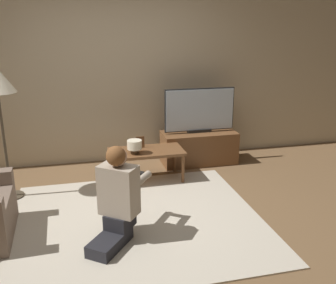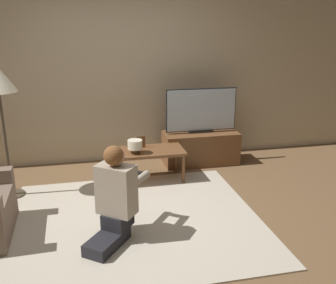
{
  "view_description": "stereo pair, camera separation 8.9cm",
  "coord_description": "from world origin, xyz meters",
  "px_view_note": "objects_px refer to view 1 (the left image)",
  "views": [
    {
      "loc": [
        -0.49,
        -3.38,
        1.91
      ],
      "look_at": [
        0.47,
        0.6,
        0.63
      ],
      "focal_mm": 40.0,
      "sensor_mm": 36.0,
      "label": 1
    },
    {
      "loc": [
        -0.4,
        -3.4,
        1.91
      ],
      "look_at": [
        0.47,
        0.6,
        0.63
      ],
      "focal_mm": 40.0,
      "sensor_mm": 36.0,
      "label": 2
    }
  ],
  "objects_px": {
    "table_lamp": "(135,146)",
    "coffee_table": "(146,154)",
    "tv": "(200,110)",
    "person_kneeling": "(118,196)"
  },
  "relations": [
    {
      "from": "coffee_table",
      "to": "table_lamp",
      "type": "xyz_separation_m",
      "value": [
        -0.16,
        -0.09,
        0.15
      ]
    },
    {
      "from": "person_kneeling",
      "to": "table_lamp",
      "type": "relative_size",
      "value": 5.01
    },
    {
      "from": "tv",
      "to": "person_kneeling",
      "type": "height_order",
      "value": "tv"
    },
    {
      "from": "tv",
      "to": "table_lamp",
      "type": "xyz_separation_m",
      "value": [
        -1.01,
        -0.57,
        -0.26
      ]
    },
    {
      "from": "tv",
      "to": "person_kneeling",
      "type": "bearing_deg",
      "value": -127.06
    },
    {
      "from": "coffee_table",
      "to": "table_lamp",
      "type": "distance_m",
      "value": 0.24
    },
    {
      "from": "table_lamp",
      "to": "coffee_table",
      "type": "bearing_deg",
      "value": 30.39
    },
    {
      "from": "tv",
      "to": "person_kneeling",
      "type": "distance_m",
      "value": 2.27
    },
    {
      "from": "tv",
      "to": "coffee_table",
      "type": "xyz_separation_m",
      "value": [
        -0.85,
        -0.47,
        -0.41
      ]
    },
    {
      "from": "tv",
      "to": "coffee_table",
      "type": "bearing_deg",
      "value": -150.97
    }
  ]
}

